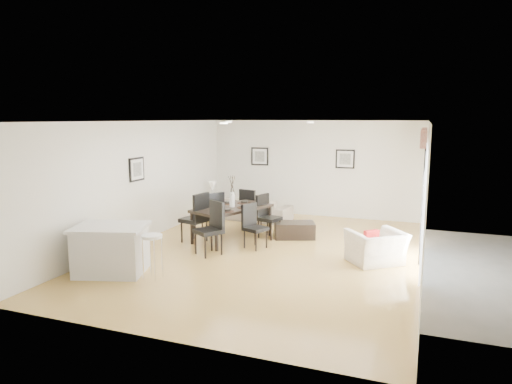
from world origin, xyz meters
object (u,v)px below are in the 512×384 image
(kitchen_island, at_px, (111,249))
(side_table, at_px, (213,205))
(dining_chair_enear, at_px, (253,223))
(dining_chair_efar, at_px, (266,213))
(coffee_table, at_px, (294,230))
(bar_stool, at_px, (152,241))
(dining_chair_wnear, at_px, (197,215))
(dining_chair_head, at_px, (212,225))
(dining_chair_foot, at_px, (250,207))
(sofa, at_px, (253,209))
(dining_table, at_px, (232,210))
(dining_chair_wfar, at_px, (214,210))
(armchair, at_px, (376,247))

(kitchen_island, bearing_deg, side_table, 77.73)
(dining_chair_enear, xyz_separation_m, dining_chair_efar, (-0.01, 0.92, 0.03))
(coffee_table, xyz_separation_m, bar_stool, (-1.56, -3.52, 0.49))
(dining_chair_wnear, distance_m, kitchen_island, 2.42)
(dining_chair_efar, distance_m, dining_chair_head, 1.74)
(dining_chair_enear, bearing_deg, dining_chair_foot, 45.44)
(sofa, distance_m, side_table, 1.31)
(dining_table, relative_size, dining_chair_efar, 2.03)
(dining_chair_wnear, distance_m, dining_chair_wfar, 0.90)
(armchair, xyz_separation_m, dining_table, (-3.27, 0.63, 0.37))
(dining_chair_enear, relative_size, dining_chair_efar, 0.94)
(dining_chair_wfar, relative_size, coffee_table, 1.10)
(dining_chair_head, distance_m, coffee_table, 2.24)
(armchair, bearing_deg, dining_table, -48.45)
(dining_table, bearing_deg, dining_chair_head, -65.52)
(dining_table, xyz_separation_m, dining_chair_wnear, (-0.64, -0.48, -0.06))
(dining_table, relative_size, dining_chair_wfar, 2.04)
(dining_chair_wfar, distance_m, side_table, 2.12)
(armchair, bearing_deg, kitchen_island, -10.82)
(armchair, distance_m, dining_table, 3.35)
(dining_table, height_order, bar_stool, bar_stool)
(dining_chair_foot, relative_size, bar_stool, 1.29)
(dining_chair_efar, height_order, coffee_table, dining_chair_efar)
(dining_chair_efar, height_order, dining_chair_head, dining_chair_head)
(armchair, bearing_deg, side_table, -68.53)
(armchair, relative_size, side_table, 1.74)
(dining_table, relative_size, kitchen_island, 1.39)
(dining_chair_wnear, bearing_deg, coffee_table, 133.20)
(dining_chair_foot, bearing_deg, bar_stool, 97.74)
(bar_stool, bearing_deg, dining_chair_enear, 68.88)
(dining_chair_wnear, distance_m, coffee_table, 2.29)
(dining_chair_foot, bearing_deg, dining_chair_enear, 124.73)
(side_table, bearing_deg, kitchen_island, -84.89)
(dining_chair_head, bearing_deg, bar_stool, -68.14)
(dining_chair_efar, bearing_deg, sofa, 46.57)
(dining_table, xyz_separation_m, dining_chair_foot, (-0.02, 1.14, -0.13))
(armchair, xyz_separation_m, coffee_table, (-1.98, 1.30, -0.13))
(dining_chair_wfar, xyz_separation_m, dining_chair_enear, (1.33, -0.84, -0.03))
(dining_chair_wnear, bearing_deg, bar_stool, 21.29)
(dining_table, height_order, dining_chair_enear, dining_chair_enear)
(dining_chair_enear, distance_m, dining_chair_foot, 1.71)
(dining_chair_wnear, xyz_separation_m, bar_stool, (0.37, -2.37, 0.04))
(kitchen_island, bearing_deg, coffee_table, 38.01)
(sofa, distance_m, dining_chair_foot, 1.06)
(dining_chair_wnear, height_order, dining_chair_wfar, dining_chair_wnear)
(dining_table, bearing_deg, dining_chair_foot, 112.82)
(side_table, bearing_deg, dining_chair_wfar, -63.65)
(kitchen_island, bearing_deg, bar_stool, -17.38)
(sofa, relative_size, dining_chair_wfar, 2.08)
(dining_chair_wfar, bearing_deg, kitchen_island, 25.61)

